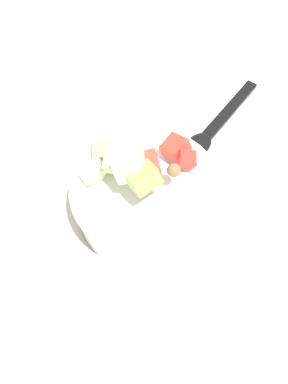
{
  "coord_description": "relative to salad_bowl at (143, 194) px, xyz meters",
  "views": [
    {
      "loc": [
        0.35,
        0.09,
        0.62
      ],
      "look_at": [
        0.01,
        -0.0,
        0.05
      ],
      "focal_mm": 45.56,
      "sensor_mm": 36.0,
      "label": 1
    }
  ],
  "objects": [
    {
      "name": "placemat",
      "position": [
        -0.01,
        0.0,
        -0.04
      ],
      "size": [
        0.43,
        0.31,
        0.01
      ],
      "primitive_type": "cube",
      "color": "#BCB299",
      "rests_on": "ground_plane"
    },
    {
      "name": "serving_spoon",
      "position": [
        -0.17,
        0.07,
        -0.04
      ],
      "size": [
        0.19,
        0.1,
        0.01
      ],
      "color": "black",
      "rests_on": "placemat"
    },
    {
      "name": "salad_bowl",
      "position": [
        0.0,
        0.0,
        0.0
      ],
      "size": [
        0.21,
        0.21,
        0.14
      ],
      "color": "white",
      "rests_on": "placemat"
    },
    {
      "name": "ground_plane",
      "position": [
        -0.01,
        0.0,
        -0.05
      ],
      "size": [
        2.4,
        2.4,
        0.0
      ],
      "primitive_type": "plane",
      "color": "silver"
    }
  ]
}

